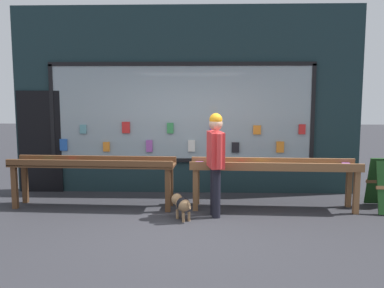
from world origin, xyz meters
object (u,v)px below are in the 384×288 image
display_table_right (274,169)px  small_dog (182,204)px  display_table_left (93,167)px  person_browsing (216,156)px

display_table_right → small_dog: display_table_right is taller
display_table_left → person_browsing: 2.27m
person_browsing → small_dog: 0.96m
display_table_right → person_browsing: size_ratio=1.72×
person_browsing → small_dog: person_browsing is taller
display_table_left → person_browsing: size_ratio=1.71×
display_table_left → display_table_right: size_ratio=1.00×
display_table_right → person_browsing: person_browsing is taller
display_table_left → person_browsing: bearing=-12.6°
display_table_right → small_dog: bearing=-156.4°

